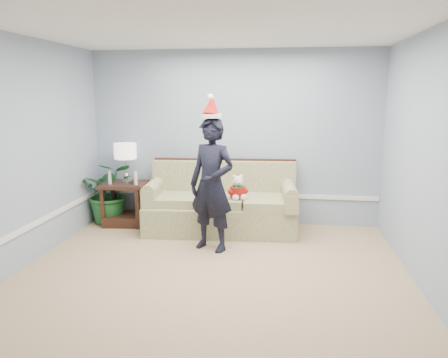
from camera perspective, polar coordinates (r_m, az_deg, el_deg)
room_shell at (r=4.38m, az=-2.57°, el=2.17°), size 4.54×5.04×2.74m
wainscot_trim at (r=5.99m, az=-11.58°, el=-4.43°), size 4.49×4.99×0.06m
sofa at (r=6.58m, az=-0.36°, el=-3.56°), size 2.27×1.09×1.04m
side_table at (r=7.06m, az=-12.76°, el=-3.73°), size 0.74×0.64×0.67m
table_lamp at (r=6.91m, az=-12.77°, el=3.37°), size 0.34×0.34×0.61m
candle_pair at (r=6.83m, az=-13.10°, el=0.08°), size 0.47×0.05×0.21m
houseplant at (r=7.17m, az=-14.66°, el=-1.66°), size 1.04×0.95×0.99m
man at (r=5.65m, az=-1.61°, el=-0.77°), size 0.75×0.63×1.74m
santa_hat at (r=5.54m, az=-1.64°, el=9.34°), size 0.32×0.34×0.31m
teddy_bear at (r=6.24m, az=1.79°, el=-1.48°), size 0.29×0.29×0.36m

